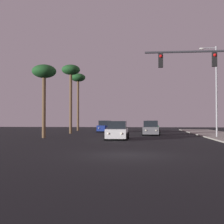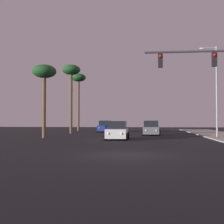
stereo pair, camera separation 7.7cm
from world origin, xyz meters
name	(u,v)px [view 2 (the right image)]	position (x,y,z in m)	size (l,w,h in m)	color
ground_plane	(126,155)	(0.00, 0.00, 0.00)	(120.00, 120.00, 0.00)	black
car_white	(117,131)	(-1.56, 12.31, 0.76)	(2.04, 4.32, 1.68)	silver
car_grey	(151,129)	(1.63, 20.59, 0.76)	(2.04, 4.33, 1.68)	slate
car_blue	(105,127)	(-4.88, 29.50, 0.76)	(2.04, 4.31, 1.68)	navy
car_green	(152,127)	(2.01, 29.48, 0.76)	(2.04, 4.31, 1.68)	#195933
traffic_light_mast	(221,74)	(5.83, 4.54, 4.71)	(6.96, 0.36, 6.50)	#38383D
street_lamp	(215,86)	(7.91, 15.78, 5.12)	(1.74, 0.24, 9.00)	#99999E
palm_tree_far	(79,81)	(-9.86, 34.00, 8.15)	(2.40, 2.40, 9.37)	brown
palm_tree_near	(44,75)	(-9.00, 14.00, 6.28)	(2.40, 2.40, 7.28)	brown
palm_tree_mid	(71,74)	(-8.68, 24.00, 7.84)	(2.40, 2.40, 9.03)	brown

